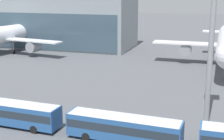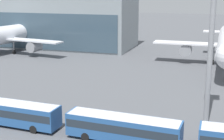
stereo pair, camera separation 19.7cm
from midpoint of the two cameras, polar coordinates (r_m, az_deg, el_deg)
airliner_at_gate_near at (r=96.75m, az=-17.77°, el=5.46°), size 36.23×35.76×13.90m
shuttle_bus_2 at (r=46.13m, az=-16.35°, el=-6.67°), size 13.45×3.40×3.03m
shuttle_bus_3 at (r=39.63m, az=1.97°, el=-9.47°), size 13.46×3.47×3.03m
floodlight_mast at (r=43.69m, az=16.68°, el=10.75°), size 2.38×2.38×25.96m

